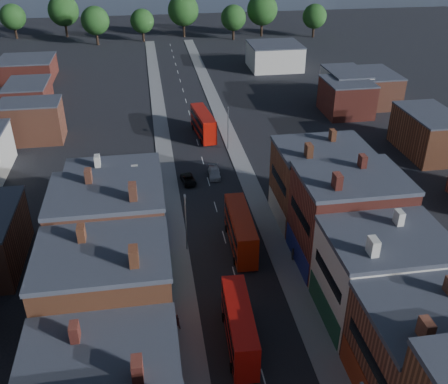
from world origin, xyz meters
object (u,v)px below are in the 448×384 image
object	(u,v)px
bus_0	(239,326)
ped_1	(176,322)
bus_1	(240,230)
car_2	(188,180)
car_3	(214,173)
bus_2	(203,123)
ped_3	(293,254)

from	to	relation	value
bus_0	ped_1	distance (m)	6.94
bus_1	bus_0	bearing A→B (deg)	-99.89
bus_0	car_2	distance (m)	35.20
bus_0	car_3	size ratio (longest dim) A/B	2.33
bus_0	bus_1	bearing A→B (deg)	81.37
bus_2	ped_1	distance (m)	51.81
bus_0	ped_1	world-z (taller)	bus_0
car_3	ped_1	world-z (taller)	ped_1
bus_0	bus_1	xyz separation A→B (m)	(3.23, 16.48, 0.18)
car_2	car_3	size ratio (longest dim) A/B	0.95
car_2	ped_3	size ratio (longest dim) A/B	2.66
bus_1	car_2	world-z (taller)	bus_1
ped_3	bus_0	bearing A→B (deg)	153.35
ped_1	ped_3	size ratio (longest dim) A/B	1.17
bus_2	ped_1	xyz separation A→B (m)	(-9.15, -50.97, -1.55)
car_2	ped_3	distance (m)	24.99
bus_1	ped_3	distance (m)	7.29
bus_0	car_2	bearing A→B (deg)	95.34
car_3	ped_1	bearing A→B (deg)	-101.66
bus_2	ped_1	bearing A→B (deg)	-106.43
bus_2	ped_1	size ratio (longest dim) A/B	5.97
bus_0	bus_2	size ratio (longest dim) A/B	0.93
bus_2	ped_1	world-z (taller)	bus_2
bus_1	car_2	size ratio (longest dim) A/B	2.62
bus_2	car_2	bearing A→B (deg)	-110.47
bus_2	car_3	bearing A→B (deg)	-97.26
bus_2	car_3	distance (m)	17.29
bus_1	car_2	distance (m)	19.39
bus_1	bus_2	size ratio (longest dim) A/B	0.99
bus_2	ped_3	world-z (taller)	bus_2
car_2	car_3	distance (m)	4.74
car_2	ped_1	world-z (taller)	ped_1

